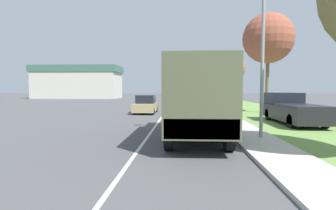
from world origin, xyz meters
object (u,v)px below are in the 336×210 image
at_px(military_truck, 196,97).
at_px(lamp_post, 258,22).
at_px(pickup_truck, 291,109).
at_px(car_second_ahead, 185,101).
at_px(car_nearest_ahead, 146,105).

xyz_separation_m(military_truck, lamp_post, (2.49, -0.14, 3.03)).
distance_m(military_truck, pickup_truck, 8.12).
bearing_deg(car_second_ahead, car_nearest_ahead, -108.65).
bearing_deg(lamp_post, pickup_truck, 56.40).
relative_size(pickup_truck, lamp_post, 0.71).
bearing_deg(car_nearest_ahead, military_truck, -72.29).
bearing_deg(pickup_truck, lamp_post, -123.60).
xyz_separation_m(pickup_truck, lamp_post, (-3.61, -5.43, 3.92)).
bearing_deg(lamp_post, car_nearest_ahead, 117.77).
bearing_deg(pickup_truck, car_nearest_ahead, 147.00).
height_order(car_nearest_ahead, pickup_truck, pickup_truck).
relative_size(military_truck, lamp_post, 0.91).
bearing_deg(car_second_ahead, military_truck, -89.46).
distance_m(car_nearest_ahead, lamp_post, 13.95).
distance_m(military_truck, car_nearest_ahead, 12.29).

